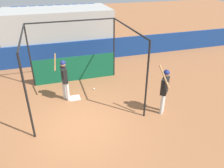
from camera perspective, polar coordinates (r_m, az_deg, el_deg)
name	(u,v)px	position (r m, az deg, el deg)	size (l,w,h in m)	color
ground_plane	(82,125)	(8.18, -7.75, -10.47)	(60.00, 60.00, 0.00)	#935B38
outfield_wall	(63,53)	(13.37, -12.76, 7.89)	(24.00, 0.12, 1.26)	navy
bleacher_section	(59,32)	(14.72, -13.78, 13.02)	(6.50, 3.20, 2.94)	#9E9E99
batting_cage	(77,62)	(10.20, -9.22, 5.70)	(4.11, 3.91, 3.01)	black
home_plate	(75,98)	(9.77, -9.66, -3.58)	(0.44, 0.44, 0.02)	white
player_batter	(64,76)	(9.23, -12.40, 1.97)	(0.51, 0.92, 1.94)	silver
player_waiting	(165,87)	(8.38, 13.58, -0.86)	(0.63, 0.79, 2.10)	silver
baseball	(94,89)	(10.32, -4.73, -1.24)	(0.07, 0.07, 0.07)	white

